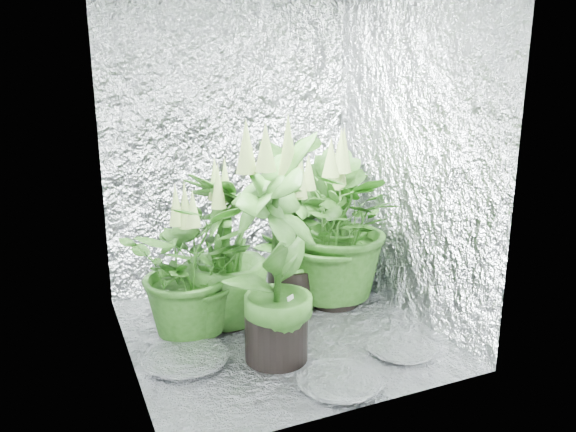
# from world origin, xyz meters

# --- Properties ---
(ground) EXTENTS (1.60, 1.60, 0.00)m
(ground) POSITION_xyz_m (0.00, 0.00, 0.00)
(ground) COLOR white
(ground) RESTS_ON ground
(walls) EXTENTS (1.62, 1.62, 2.00)m
(walls) POSITION_xyz_m (0.00, 0.00, 1.00)
(walls) COLOR white
(walls) RESTS_ON ground
(plant_a) EXTENTS (0.85, 0.85, 0.84)m
(plant_a) POSITION_xyz_m (-0.44, 0.16, 0.40)
(plant_a) COLOR black
(plant_a) RESTS_ON ground
(plant_b) EXTENTS (0.64, 0.64, 0.97)m
(plant_b) POSITION_xyz_m (0.20, 0.28, 0.43)
(plant_b) COLOR black
(plant_b) RESTS_ON ground
(plant_c) EXTENTS (0.59, 0.59, 0.97)m
(plant_c) POSITION_xyz_m (0.59, 0.48, 0.44)
(plant_c) COLOR black
(plant_c) RESTS_ON ground
(plant_d) EXTENTS (0.66, 0.66, 0.95)m
(plant_d) POSITION_xyz_m (-0.23, 0.22, 0.43)
(plant_d) COLOR black
(plant_d) RESTS_ON ground
(plant_e) EXTENTS (0.97, 0.97, 1.07)m
(plant_e) POSITION_xyz_m (0.47, 0.24, 0.51)
(plant_e) COLOR black
(plant_e) RESTS_ON ground
(plant_f) EXTENTS (0.68, 0.68, 1.21)m
(plant_f) POSITION_xyz_m (-0.13, -0.26, 0.56)
(plant_f) COLOR black
(plant_f) RESTS_ON ground
(circulation_fan) EXTENTS (0.15, 0.30, 0.34)m
(circulation_fan) POSITION_xyz_m (0.61, 0.24, 0.14)
(circulation_fan) COLOR black
(circulation_fan) RESTS_ON ground
(plant_label) EXTENTS (0.05, 0.05, 0.08)m
(plant_label) POSITION_xyz_m (-0.06, -0.29, 0.30)
(plant_label) COLOR white
(plant_label) RESTS_ON plant_f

